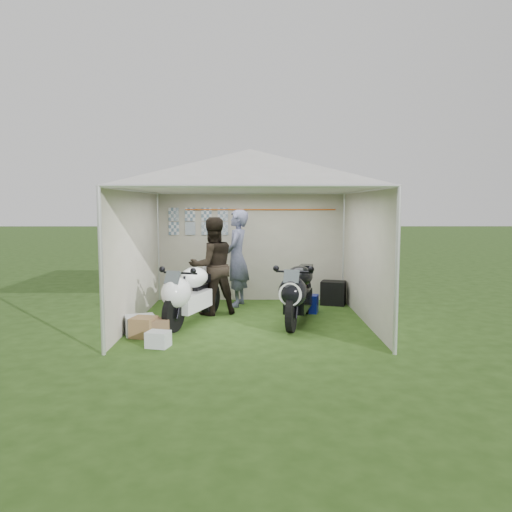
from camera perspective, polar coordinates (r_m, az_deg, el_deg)
The scene contains 12 objects.
ground at distance 8.91m, azimuth -0.64°, elevation -7.43°, with size 80.00×80.00×0.00m, color #244112.
canopy_tent at distance 8.72m, azimuth -0.66°, elevation 9.32°, with size 5.66×5.66×3.00m.
motorcycle_white at distance 8.68m, azimuth -7.53°, elevation -4.09°, with size 0.93×1.95×1.00m.
motorcycle_black at distance 8.64m, azimuth 4.80°, elevation -4.03°, with size 0.81×2.03×1.02m.
paddock_stand at distance 9.62m, azimuth 5.71°, elevation -5.43°, with size 0.45×0.28×0.34m, color #1624D2.
person_dark_jacket at distance 9.34m, azimuth -5.02°, elevation -1.15°, with size 0.89×0.69×1.82m, color black.
person_blue_jacket at distance 10.09m, azimuth -2.19°, elevation -0.25°, with size 0.71×0.47×1.95m, color slate.
equipment_box at distance 10.43m, azimuth 8.82°, elevation -4.19°, with size 0.49×0.39×0.49m, color black.
crate_0 at distance 8.19m, azimuth -13.12°, elevation -7.68°, with size 0.45×0.35×0.30m, color #B9BDC1.
crate_1 at distance 8.03m, azimuth -12.72°, elevation -7.93°, with size 0.35×0.35×0.31m, color olive.
crate_2 at distance 7.44m, azimuth -11.11°, elevation -9.32°, with size 0.31×0.26×0.23m, color silver.
crate_3 at distance 8.03m, azimuth -11.52°, elevation -8.04°, with size 0.40×0.29×0.27m, color brown.
Camera 1 is at (0.07, -8.67, 2.04)m, focal length 35.00 mm.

